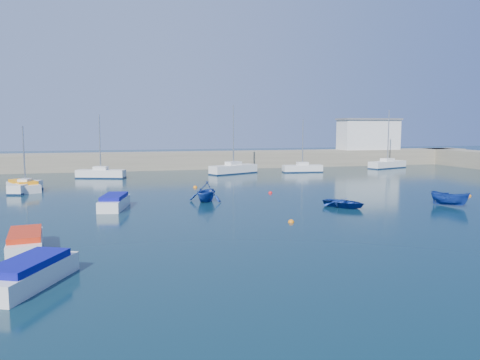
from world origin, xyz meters
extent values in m
plane|color=#0B2431|center=(0.00, 0.00, 0.00)|extent=(220.00, 220.00, 0.00)
cube|color=gray|center=(0.00, 46.00, 1.30)|extent=(96.00, 4.50, 2.60)
cube|color=silver|center=(30.00, 46.00, 5.10)|extent=(10.00, 4.00, 5.00)
cube|color=silver|center=(-20.42, 24.00, 0.47)|extent=(2.62, 5.06, 0.94)
cylinder|color=#B7BABC|center=(-20.42, 24.00, 3.74)|extent=(0.14, 0.14, 5.60)
cube|color=silver|center=(-13.61, 35.39, 0.53)|extent=(6.25, 3.47, 1.06)
cylinder|color=#B7BABC|center=(-13.61, 35.39, 4.52)|extent=(0.16, 0.16, 6.93)
cube|color=silver|center=(4.00, 36.74, 0.60)|extent=(7.30, 4.87, 1.19)
cylinder|color=#B7BABC|center=(4.00, 36.74, 5.29)|extent=(0.17, 0.17, 8.20)
cube|color=silver|center=(14.04, 36.20, 0.52)|extent=(5.75, 2.02, 1.03)
cylinder|color=#B7BABC|center=(14.04, 36.20, 4.27)|extent=(0.15, 0.15, 6.49)
cube|color=silver|center=(29.53, 39.13, 0.55)|extent=(7.15, 4.20, 1.10)
cylinder|color=#B7BABC|center=(29.53, 39.13, 5.07)|extent=(0.16, 0.16, 7.94)
cube|color=silver|center=(-16.20, -0.08, 0.38)|extent=(2.25, 4.84, 0.76)
cube|color=red|center=(-16.20, -0.08, 0.90)|extent=(2.01, 3.67, 0.28)
cube|color=silver|center=(-11.81, 11.88, 0.41)|extent=(2.56, 4.88, 0.83)
cube|color=#0B0D7C|center=(-11.81, 11.88, 0.98)|extent=(2.24, 3.73, 0.31)
cube|color=silver|center=(-20.78, 24.78, 0.40)|extent=(4.02, 5.61, 0.80)
cube|color=orange|center=(-20.78, 24.78, 0.95)|extent=(3.35, 4.37, 0.30)
cube|color=silver|center=(-15.02, -5.97, 0.41)|extent=(3.57, 5.12, 0.83)
cube|color=#0B0D7C|center=(-15.02, -5.97, 0.98)|extent=(2.99, 3.98, 0.31)
imported|color=navy|center=(6.11, 7.88, 0.36)|extent=(4.04, 4.30, 0.72)
imported|color=navy|center=(-4.11, 13.59, 0.88)|extent=(4.23, 4.37, 1.76)
imported|color=navy|center=(14.72, 6.20, 0.61)|extent=(2.57, 3.33, 1.22)
sphere|color=orange|center=(-0.17, 3.29, 0.00)|extent=(0.42, 0.42, 0.42)
sphere|color=red|center=(2.88, 17.01, 0.00)|extent=(0.39, 0.39, 0.39)
sphere|color=orange|center=(20.26, 10.45, 0.00)|extent=(0.38, 0.38, 0.38)
sphere|color=orange|center=(-3.56, 22.97, 0.00)|extent=(0.45, 0.45, 0.45)
camera|label=1|loc=(-11.36, -25.98, 6.44)|focal=35.00mm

